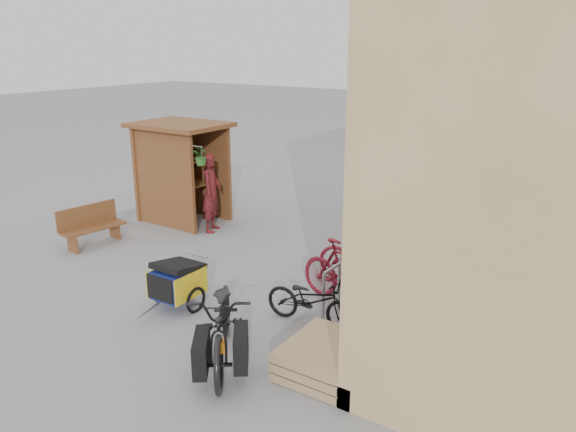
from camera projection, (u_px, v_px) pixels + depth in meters
The scene contains 17 objects.
ground at pixel (220, 285), 10.18m from camera, with size 80.00×80.00×0.00m, color gray.
kiosk at pixel (178, 158), 13.41m from camera, with size 2.49×1.65×2.40m.
bike_rack at pixel (392, 244), 10.74m from camera, with size 0.05×5.35×0.86m.
pallet_stack at pixel (326, 358), 7.43m from camera, with size 1.00×1.20×0.40m.
bench at pixel (91, 225), 12.07m from camera, with size 0.61×1.42×0.87m.
shopping_carts at pixel (491, 195), 14.01m from camera, with size 0.53×2.12×0.96m.
child_trailer at pixel (177, 280), 9.22m from camera, with size 0.84×1.41×0.83m.
cargo_bike at pixel (223, 323), 7.58m from camera, with size 1.95×2.27×1.18m.
person_kiosk at pixel (211, 193), 12.83m from camera, with size 0.67×0.44×1.83m, color maroon.
bike_0 at pixel (312, 300), 8.64m from camera, with size 0.54×1.55×0.82m, color black.
bike_1 at pixel (347, 275), 9.22m from camera, with size 0.52×1.84×1.11m, color maroon.
bike_2 at pixel (368, 258), 10.12m from camera, with size 0.65×1.86×0.98m, color maroon.
bike_3 at pixel (385, 251), 10.41m from camera, with size 0.48×1.69×1.02m, color #B4B5B9.
bike_4 at pixel (393, 242), 11.14m from camera, with size 0.54×1.54×0.81m, color #1B5A6E.
bike_5 at pixel (403, 234), 11.41m from camera, with size 0.44×1.57×0.94m, color #B4B5B9.
bike_6 at pixel (425, 226), 12.04m from camera, with size 0.59×1.68×0.88m, color white.
bike_7 at pixel (431, 219), 12.43m from camera, with size 0.44×1.55×0.93m, color pink.
Camera 1 is at (6.16, -7.14, 4.22)m, focal length 35.00 mm.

